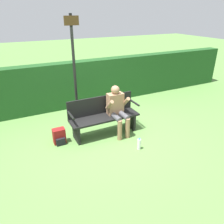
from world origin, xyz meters
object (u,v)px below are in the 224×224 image
object	(u,v)px
person_seated	(117,108)
backpack	(59,136)
park_bench	(104,116)
water_bottle	(139,144)
signpost	(74,69)

from	to	relation	value
person_seated	backpack	bearing A→B (deg)	173.99
person_seated	backpack	distance (m)	1.54
park_bench	backpack	xyz separation A→B (m)	(-1.13, 0.02, -0.31)
water_bottle	backpack	bearing A→B (deg)	145.64
water_bottle	park_bench	bearing A→B (deg)	111.29
water_bottle	signpost	bearing A→B (deg)	115.53
backpack	park_bench	bearing A→B (deg)	-1.03
person_seated	signpost	world-z (taller)	signpost
person_seated	water_bottle	size ratio (longest dim) A/B	4.38
park_bench	signpost	size ratio (longest dim) A/B	0.62
backpack	water_bottle	distance (m)	1.86
backpack	signpost	size ratio (longest dim) A/B	0.13
person_seated	backpack	xyz separation A→B (m)	(-1.44, 0.15, -0.51)
park_bench	water_bottle	world-z (taller)	park_bench
person_seated	signpost	bearing A→B (deg)	131.10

